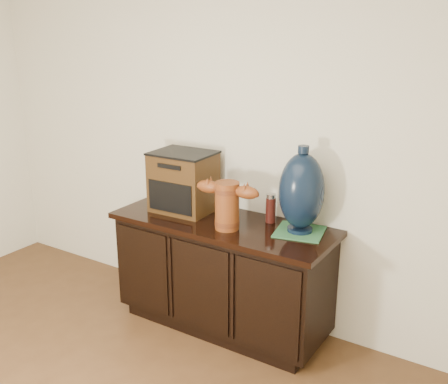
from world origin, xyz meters
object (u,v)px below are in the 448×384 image
Objects in this scene: sideboard at (222,274)px; spray_can at (271,208)px; tv_radio at (184,182)px; terracotta_vessel at (227,203)px; lamp_base at (302,191)px.

spray_can is (0.26, 0.16, 0.46)m from sideboard.
tv_radio reaches higher than spray_can.
terracotta_vessel is 0.80× the size of lamp_base.
terracotta_vessel is 0.45m from lamp_base.
terracotta_vessel reaches higher than spray_can.
terracotta_vessel is at bearing -19.57° from tv_radio.
lamp_base is (0.49, 0.10, 0.63)m from sideboard.
tv_radio is 0.83m from lamp_base.
tv_radio is (-0.34, 0.05, 0.57)m from sideboard.
lamp_base reaches higher than terracotta_vessel.
sideboard is 0.55m from spray_can.
sideboard is at bearing -168.91° from lamp_base.
spray_can is at bearing 8.44° from tv_radio.
lamp_base reaches higher than sideboard.
sideboard is at bearing -9.95° from tv_radio.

